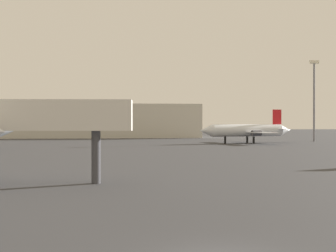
{
  "coord_description": "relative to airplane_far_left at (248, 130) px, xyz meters",
  "views": [
    {
      "loc": [
        -3.21,
        -13.59,
        4.69
      ],
      "look_at": [
        1.95,
        36.68,
        4.35
      ],
      "focal_mm": 45.1,
      "sensor_mm": 36.0,
      "label": 1
    }
  ],
  "objects": [
    {
      "name": "airplane_far_left",
      "position": [
        0.0,
        0.0,
        0.0
      ],
      "size": [
        24.04,
        18.46,
        7.97
      ],
      "rotation": [
        0.0,
        0.0,
        3.38
      ],
      "color": "silver",
      "rests_on": "ground_plane"
    },
    {
      "name": "light_mast_right",
      "position": [
        19.86,
        7.96,
        8.68
      ],
      "size": [
        2.4,
        0.5,
        20.82
      ],
      "color": "slate",
      "rests_on": "ground_plane"
    },
    {
      "name": "terminal_building",
      "position": [
        -38.76,
        46.49,
        2.39
      ],
      "size": [
        69.03,
        23.26,
        10.8
      ],
      "primitive_type": "cube",
      "color": "beige",
      "rests_on": "ground_plane"
    }
  ]
}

